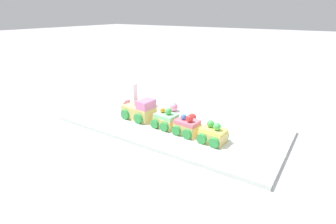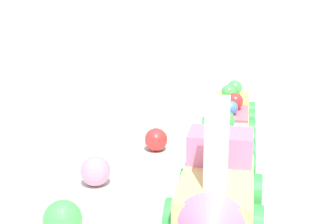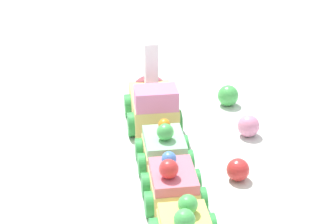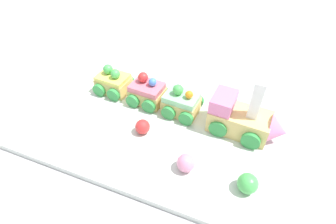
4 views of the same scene
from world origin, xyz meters
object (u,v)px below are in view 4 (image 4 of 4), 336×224
cake_car_mint (183,104)px  gumball_red (143,127)px  gumball_green (248,183)px  cake_car_strawberry (147,92)px  cake_train_locomotive (245,120)px  gumball_pink (186,163)px  cake_car_lemon (114,82)px

cake_car_mint → gumball_red: 0.09m
gumball_green → cake_car_strawberry: bearing=149.1°
cake_train_locomotive → cake_car_mint: 0.12m
cake_car_strawberry → gumball_pink: 0.18m
gumball_green → gumball_red: size_ratio=1.15×
gumball_red → cake_train_locomotive: bearing=22.5°
cake_car_mint → cake_train_locomotive: bearing=0.0°
cake_car_mint → cake_car_strawberry: size_ratio=1.00×
cake_car_lemon → cake_car_mint: bearing=-0.0°
cake_car_mint → cake_car_lemon: size_ratio=1.00×
cake_car_strawberry → gumball_pink: size_ratio=2.35×
cake_car_strawberry → gumball_green: bearing=-26.7°
cake_car_strawberry → gumball_green: cake_car_strawberry is taller
cake_car_strawberry → cake_train_locomotive: bearing=-0.1°
cake_car_mint → gumball_green: bearing=-37.2°
gumball_red → gumball_pink: (0.10, -0.05, 0.00)m
gumball_red → gumball_pink: 0.11m
cake_train_locomotive → gumball_red: size_ratio=5.06×
gumball_green → gumball_red: 0.20m
cake_car_strawberry → gumball_red: cake_car_strawberry is taller
cake_train_locomotive → cake_car_lemon: (-0.28, 0.02, -0.01)m
cake_train_locomotive → gumball_green: size_ratio=4.41×
gumball_green → cake_car_lemon: bearing=155.4°
cake_car_mint → cake_car_lemon: (-0.16, 0.01, -0.00)m
cake_train_locomotive → cake_car_lemon: size_ratio=1.96×
cake_car_lemon → gumball_red: bearing=-34.7°
cake_train_locomotive → gumball_green: cake_train_locomotive is taller
cake_car_lemon → gumball_pink: size_ratio=2.35×
cake_car_mint → gumball_pink: size_ratio=2.35×
gumball_green → gumball_red: (-0.19, 0.05, -0.00)m
cake_train_locomotive → cake_car_lemon: 0.28m
cake_car_strawberry → gumball_red: size_ratio=2.59×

